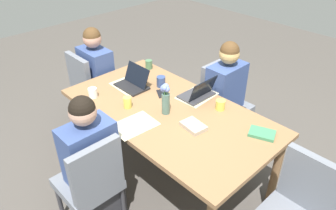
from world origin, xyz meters
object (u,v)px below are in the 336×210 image
Objects in this scene: laptop_far_left_near at (198,93)px; person_head_left_left_mid at (98,83)px; flower_vase at (165,97)px; book_blue_cover at (262,133)px; chair_near_left_far at (91,180)px; coffee_mug_centre_left at (220,105)px; book_red_cover at (193,126)px; chair_far_left_near at (222,99)px; person_far_left_near at (224,101)px; laptop_head_left_left_mid at (133,83)px; coffee_mug_near_left at (93,93)px; coffee_mug_near_right at (127,102)px; coffee_mug_centre_right at (149,64)px; chair_head_right_right_near at (297,209)px; phone_black at (161,94)px; chair_head_left_left_mid at (90,85)px; dining_table at (168,117)px; coffee_mug_far_left at (161,82)px; person_near_left_far at (92,169)px.

person_head_left_left_mid is at bearing -165.95° from laptop_far_left_near.
flower_vase reaches higher than book_blue_cover.
coffee_mug_centre_left is at bearing 76.49° from chair_near_left_far.
chair_near_left_far is 4.50× the size of book_blue_cover.
book_blue_cover is (0.44, 0.33, -0.00)m from book_red_cover.
chair_near_left_far is 2.81× the size of laptop_far_left_near.
chair_far_left_near is 1.02m from book_blue_cover.
chair_far_left_near is at bearing 119.78° from book_red_cover.
person_far_left_near is at bearing 89.58° from chair_near_left_far.
laptop_head_left_left_mid is (-0.56, 0.09, -0.12)m from flower_vase.
flower_vase reaches higher than laptop_head_left_left_mid.
coffee_mug_near_left is (-0.67, 0.48, 0.31)m from chair_near_left_far.
coffee_mug_near_right is 0.80m from coffee_mug_centre_right.
chair_head_right_right_near reaches higher than coffee_mug_centre_left.
phone_black is (-0.28, -0.65, 0.24)m from person_far_left_near.
laptop_far_left_near is 1.60× the size of book_red_cover.
laptop_far_left_near reaches higher than laptop_head_left_left_mid.
phone_black is (1.05, 0.18, 0.26)m from chair_head_left_left_mid.
dining_table is 2.16× the size of chair_near_left_far.
coffee_mug_far_left is (-0.38, 0.29, -0.11)m from flower_vase.
person_head_left_left_mid is at bearing 145.59° from coffee_mug_near_left.
chair_far_left_near reaches higher than book_blue_cover.
chair_far_left_near is at bearing 148.74° from chair_head_right_right_near.
phone_black is (0.99, 0.10, 0.24)m from person_head_left_left_mid.
coffee_mug_far_left is at bearing -164.31° from laptop_far_left_near.
coffee_mug_near_right is at bearing 116.54° from chair_near_left_far.
chair_head_right_right_near is 0.97m from book_red_cover.
flower_vase is 2.77× the size of coffee_mug_near_right.
chair_head_left_left_mid is at bearing -148.18° from person_far_left_near.
person_far_left_near is 1.36m from coffee_mug_near_left.
book_blue_cover is (1.13, 0.05, -0.04)m from coffee_mug_far_left.
coffee_mug_centre_left is (0.96, 0.70, -0.00)m from coffee_mug_near_left.
coffee_mug_near_right is (-1.54, -0.29, 0.31)m from chair_head_right_right_near.
book_blue_cover is 1.03m from phone_black.
laptop_far_left_near reaches higher than chair_head_left_left_mid.
coffee_mug_centre_right is (-0.78, -0.37, 0.28)m from person_far_left_near.
dining_table is 21.26× the size of coffee_mug_near_left.
laptop_head_left_left_mid is at bearing 134.02° from coffee_mug_near_right.
book_blue_cover is at bearing -4.84° from laptop_far_left_near.
flower_vase is 0.89× the size of laptop_head_left_left_mid.
person_near_left_far reaches higher than chair_far_left_near.
person_head_left_left_mid is at bearing 144.92° from chair_near_left_far.
laptop_head_left_left_mid is (-0.58, -0.32, -0.00)m from laptop_far_left_near.
coffee_mug_near_right is at bearing 18.97° from coffee_mug_near_left.
chair_near_left_far and chair_head_right_right_near have the same top height.
flower_vase is at bearing 31.54° from coffee_mug_near_right.
coffee_mug_far_left is (-0.40, -0.54, 0.29)m from person_far_left_near.
coffee_mug_near_left is at bearing 144.76° from person_near_left_far.
coffee_mug_near_left is 0.87× the size of coffee_mug_far_left.
coffee_mug_centre_right is (-0.21, 0.38, 0.01)m from laptop_head_left_left_mid.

